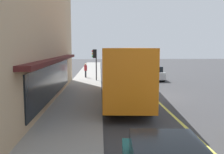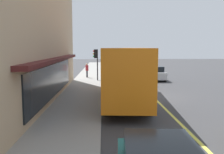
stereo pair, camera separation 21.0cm
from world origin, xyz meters
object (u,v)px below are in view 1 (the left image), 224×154
at_px(bus, 127,71).
at_px(pedestrian_mid_block, 86,69).
at_px(traffic_light, 95,57).
at_px(car_silver, 154,73).

xyz_separation_m(bus, pedestrian_mid_block, (12.03, 3.38, -0.88)).
height_order(bus, traffic_light, bus).
distance_m(traffic_light, car_silver, 6.79).
distance_m(bus, traffic_light, 9.81).
bearing_deg(pedestrian_mid_block, traffic_light, -156.45).
distance_m(traffic_light, pedestrian_mid_block, 3.08).
bearing_deg(pedestrian_mid_block, bus, -164.30).
bearing_deg(pedestrian_mid_block, car_silver, -99.85).
relative_size(traffic_light, car_silver, 0.73).
relative_size(bus, car_silver, 2.58).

